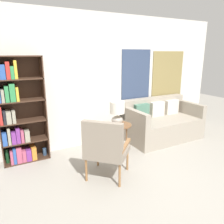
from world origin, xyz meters
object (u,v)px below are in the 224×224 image
(bookshelf, at_px, (17,115))
(side_table, at_px, (120,128))
(armchair, at_px, (105,146))
(table_lamp, at_px, (117,111))
(couch, at_px, (161,123))

(bookshelf, bearing_deg, side_table, -16.18)
(armchair, distance_m, table_lamp, 1.08)
(couch, xyz_separation_m, table_lamp, (-1.26, -0.15, 0.49))
(bookshelf, xyz_separation_m, armchair, (1.08, -1.26, -0.32))
(side_table, bearing_deg, couch, 9.62)
(armchair, xyz_separation_m, couch, (1.93, 0.96, -0.22))
(side_table, bearing_deg, table_lamp, 109.36)
(table_lamp, bearing_deg, couch, 6.91)
(bookshelf, relative_size, couch, 1.10)
(couch, height_order, table_lamp, table_lamp)
(side_table, bearing_deg, bookshelf, 163.82)
(armchair, height_order, table_lamp, table_lamp)
(bookshelf, height_order, couch, bookshelf)
(couch, distance_m, side_table, 1.27)
(bookshelf, distance_m, side_table, 1.88)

